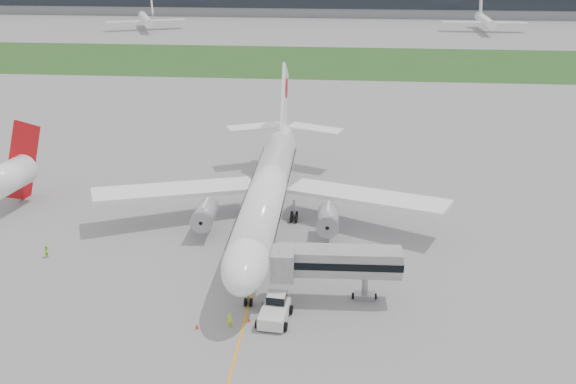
# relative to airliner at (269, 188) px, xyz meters

# --- Properties ---
(ground) EXTENTS (600.00, 600.00, 0.00)m
(ground) POSITION_rel_airliner_xyz_m (0.00, -4.87, -5.66)
(ground) COLOR gray
(ground) RESTS_ON ground
(apron_markings) EXTENTS (70.00, 70.00, 0.04)m
(apron_markings) POSITION_rel_airliner_xyz_m (0.00, -9.87, -5.66)
(apron_markings) COLOR orange
(apron_markings) RESTS_ON ground
(grass_strip) EXTENTS (600.00, 50.00, 0.02)m
(grass_strip) POSITION_rel_airliner_xyz_m (0.00, 115.13, -5.65)
(grass_strip) COLOR #264D1C
(grass_strip) RESTS_ON ground
(control_tower) EXTENTS (12.00, 12.00, 56.00)m
(control_tower) POSITION_rel_airliner_xyz_m (-90.00, 227.13, -5.66)
(control_tower) COLOR gray
(control_tower) RESTS_ON ground
(airliner) EXTENTS (48.13, 53.95, 17.88)m
(airliner) POSITION_rel_airliner_xyz_m (0.00, 0.00, 0.00)
(airliner) COLOR white
(airliner) RESTS_ON ground
(pushback_tug) EXTENTS (3.60, 4.99, 2.43)m
(pushback_tug) POSITION_rel_airliner_xyz_m (3.13, -22.03, -4.54)
(pushback_tug) COLOR silver
(pushback_tug) RESTS_ON ground
(jet_bridge) EXTENTS (13.85, 4.35, 6.41)m
(jet_bridge) POSITION_rel_airliner_xyz_m (8.83, -18.03, -0.92)
(jet_bridge) COLOR #ACACAF
(jet_bridge) RESTS_ON ground
(safety_cone_left) EXTENTS (0.40, 0.40, 0.55)m
(safety_cone_left) POSITION_rel_airliner_xyz_m (-4.61, -24.48, -5.39)
(safety_cone_left) COLOR red
(safety_cone_left) RESTS_ON ground
(safety_cone_right) EXTENTS (0.35, 0.35, 0.49)m
(safety_cone_right) POSITION_rel_airliner_xyz_m (0.50, -22.79, -5.42)
(safety_cone_right) COLOR red
(safety_cone_right) RESTS_ON ground
(ground_crew_near) EXTENTS (0.64, 0.45, 1.67)m
(ground_crew_near) POSITION_rel_airliner_xyz_m (-1.30, -23.93, -4.83)
(ground_crew_near) COLOR #C4EB27
(ground_crew_near) RESTS_ON ground
(ground_crew_far) EXTENTS (0.80, 0.90, 1.55)m
(ground_crew_far) POSITION_rel_airliner_xyz_m (-26.22, -11.10, -4.88)
(ground_crew_far) COLOR #A5FC2A
(ground_crew_far) RESTS_ON ground
(neighbor_aircraft) EXTENTS (5.98, 15.60, 12.60)m
(neighbor_aircraft) POSITION_rel_airliner_xyz_m (-37.54, 2.53, -0.67)
(neighbor_aircraft) COLOR #AC090D
(neighbor_aircraft) RESTS_ON ground
(distant_aircraft_left) EXTENTS (38.24, 36.26, 11.63)m
(distant_aircraft_left) POSITION_rel_airliner_xyz_m (-68.36, 172.89, -5.66)
(distant_aircraft_left) COLOR white
(distant_aircraft_left) RESTS_ON ground
(distant_aircraft_right) EXTENTS (32.25, 28.57, 12.15)m
(distant_aircraft_right) POSITION_rel_airliner_xyz_m (62.81, 179.19, -5.66)
(distant_aircraft_right) COLOR white
(distant_aircraft_right) RESTS_ON ground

